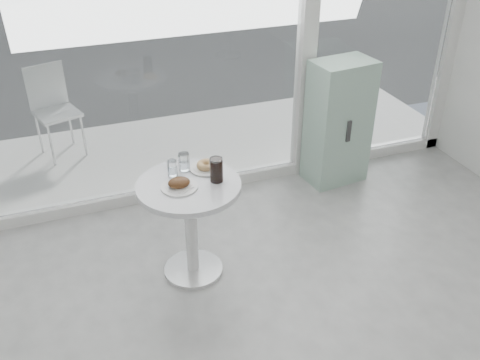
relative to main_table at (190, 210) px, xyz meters
name	(u,v)px	position (x,y,z in m)	size (l,w,h in m)	color
main_table	(190,210)	(0.00, 0.00, 0.00)	(0.72, 0.72, 0.77)	silver
patio_deck	(190,147)	(0.50, 1.90, -0.53)	(5.60, 1.60, 0.05)	silver
mint_cabinet	(338,123)	(1.65, 0.85, 0.03)	(0.58, 0.42, 1.17)	#94BDA8
patio_chair	(53,105)	(-0.78, 2.22, 0.01)	(0.49, 0.49, 0.90)	silver
plate_fritter	(180,184)	(-0.07, -0.03, 0.25)	(0.25, 0.25, 0.07)	silver
plate_donut	(206,166)	(0.17, 0.15, 0.24)	(0.24, 0.24, 0.06)	silver
water_tumbler_a	(172,169)	(-0.07, 0.15, 0.27)	(0.07, 0.07, 0.11)	white
water_tumbler_b	(184,163)	(0.02, 0.19, 0.28)	(0.08, 0.08, 0.13)	white
cola_glass	(216,170)	(0.19, -0.03, 0.30)	(0.09, 0.09, 0.17)	white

